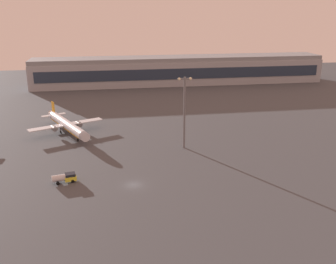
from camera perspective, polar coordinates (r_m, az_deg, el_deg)
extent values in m
plane|color=#424449|center=(102.45, -5.15, -7.83)|extent=(416.00, 416.00, 0.00)
cube|color=#9EA3AD|center=(237.09, 1.74, 8.92)|extent=(175.11, 22.00, 14.00)
cube|color=#263347|center=(226.15, 2.30, 8.65)|extent=(168.10, 0.40, 6.16)
cube|color=gray|center=(235.93, 1.76, 10.89)|extent=(175.11, 19.80, 2.40)
cylinder|color=silver|center=(145.66, -14.79, 1.08)|extent=(15.96, 29.74, 3.29)
cone|color=silver|center=(130.72, -12.30, -0.67)|extent=(3.71, 3.19, 3.13)
cone|color=silver|center=(161.10, -16.83, 2.51)|extent=(3.70, 3.44, 2.96)
cube|color=silver|center=(146.50, -14.90, 1.09)|extent=(26.66, 14.68, 0.30)
cube|color=silver|center=(159.53, -16.65, 2.44)|extent=(9.53, 5.85, 0.30)
cube|color=orange|center=(158.63, -16.71, 3.34)|extent=(1.39, 2.63, 5.63)
cylinder|color=slate|center=(148.20, -13.15, 1.18)|extent=(3.03, 3.63, 1.91)
cylinder|color=slate|center=(145.29, -16.64, 0.55)|extent=(3.03, 3.63, 1.91)
cube|color=orange|center=(145.92, -14.76, 0.74)|extent=(14.62, 27.34, 0.31)
cylinder|color=#333338|center=(137.12, -13.31, -0.54)|extent=(0.24, 0.24, 3.08)
cylinder|color=black|center=(137.61, -13.27, -1.15)|extent=(0.71, 1.01, 0.95)
cylinder|color=#333338|center=(148.66, -14.34, 0.83)|extent=(0.24, 0.24, 3.08)
cylinder|color=black|center=(149.11, -14.29, 0.27)|extent=(0.71, 1.01, 0.95)
cylinder|color=#333338|center=(147.51, -15.72, 0.58)|extent=(0.24, 0.24, 3.08)
cylinder|color=black|center=(147.96, -15.67, 0.01)|extent=(0.71, 1.01, 0.95)
cube|color=yellow|center=(106.74, -14.31, -6.62)|extent=(3.42, 2.95, 1.20)
cube|color=#1E232D|center=(106.36, -14.35, -6.15)|extent=(3.03, 2.69, 0.70)
cylinder|color=silver|center=(106.38, -15.78, -6.60)|extent=(4.48, 2.60, 1.80)
cylinder|color=black|center=(107.98, -14.14, -6.66)|extent=(0.94, 0.47, 0.90)
cylinder|color=black|center=(106.08, -13.99, -7.11)|extent=(0.94, 0.47, 0.90)
cylinder|color=black|center=(107.70, -16.17, -6.91)|extent=(0.94, 0.47, 0.90)
cylinder|color=black|center=(105.79, -16.06, -7.36)|extent=(0.94, 0.47, 0.90)
cylinder|color=slate|center=(124.35, 2.45, 2.78)|extent=(0.70, 0.70, 23.76)
cube|color=slate|center=(121.87, 2.52, 7.91)|extent=(4.80, 0.40, 0.40)
sphere|color=#F9EAB2|center=(121.51, 1.68, 7.89)|extent=(0.90, 0.90, 0.90)
sphere|color=#F9EAB2|center=(122.25, 3.36, 7.93)|extent=(0.90, 0.90, 0.90)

